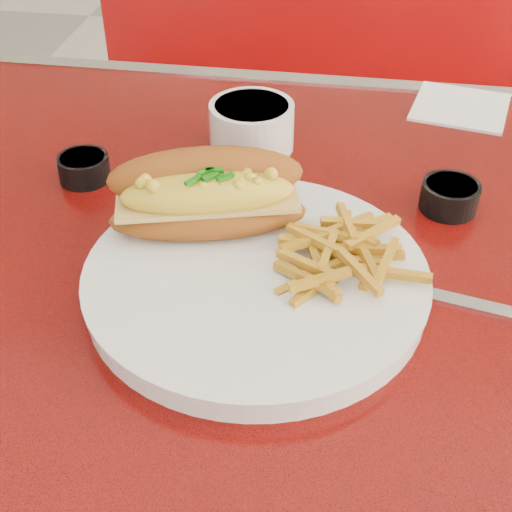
# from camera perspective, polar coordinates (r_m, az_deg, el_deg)

# --- Properties ---
(diner_table) EXTENTS (1.23, 0.83, 0.77)m
(diner_table) POSITION_cam_1_polar(r_m,az_deg,el_deg) (0.81, 6.58, -8.90)
(diner_table) COLOR #B40F0B
(diner_table) RESTS_ON ground
(booth_bench_far) EXTENTS (1.20, 0.51, 0.90)m
(booth_bench_far) POSITION_cam_1_polar(r_m,az_deg,el_deg) (1.65, 7.77, 4.01)
(booth_bench_far) COLOR #8F090A
(booth_bench_far) RESTS_ON ground
(dinner_plate) EXTENTS (0.35, 0.35, 0.02)m
(dinner_plate) POSITION_cam_1_polar(r_m,az_deg,el_deg) (0.65, 0.00, -1.90)
(dinner_plate) COLOR white
(dinner_plate) RESTS_ON diner_table
(mac_hoagie) EXTENTS (0.21, 0.14, 0.08)m
(mac_hoagie) POSITION_cam_1_polar(r_m,az_deg,el_deg) (0.68, -3.93, 4.89)
(mac_hoagie) COLOR #975018
(mac_hoagie) RESTS_ON dinner_plate
(fries_pile) EXTENTS (0.13, 0.13, 0.03)m
(fries_pile) POSITION_cam_1_polar(r_m,az_deg,el_deg) (0.65, 6.77, 0.29)
(fries_pile) COLOR gold
(fries_pile) RESTS_ON dinner_plate
(fork) EXTENTS (0.09, 0.14, 0.00)m
(fork) POSITION_cam_1_polar(r_m,az_deg,el_deg) (0.69, 2.23, 1.77)
(fork) COLOR #B8B8BC
(fork) RESTS_ON dinner_plate
(gravy_ramekin) EXTENTS (0.11, 0.11, 0.06)m
(gravy_ramekin) POSITION_cam_1_polar(r_m,az_deg,el_deg) (0.86, -0.35, 10.46)
(gravy_ramekin) COLOR white
(gravy_ramekin) RESTS_ON diner_table
(sauce_cup_left) EXTENTS (0.07, 0.07, 0.03)m
(sauce_cup_left) POSITION_cam_1_polar(r_m,az_deg,el_deg) (0.83, -13.62, 6.95)
(sauce_cup_left) COLOR black
(sauce_cup_left) RESTS_ON diner_table
(sauce_cup_right) EXTENTS (0.06, 0.06, 0.03)m
(sauce_cup_right) POSITION_cam_1_polar(r_m,az_deg,el_deg) (0.78, 15.25, 4.72)
(sauce_cup_right) COLOR black
(sauce_cup_right) RESTS_ON diner_table
(paper_napkin) EXTENTS (0.14, 0.14, 0.00)m
(paper_napkin) POSITION_cam_1_polar(r_m,az_deg,el_deg) (1.01, 16.04, 11.39)
(paper_napkin) COLOR white
(paper_napkin) RESTS_ON diner_table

